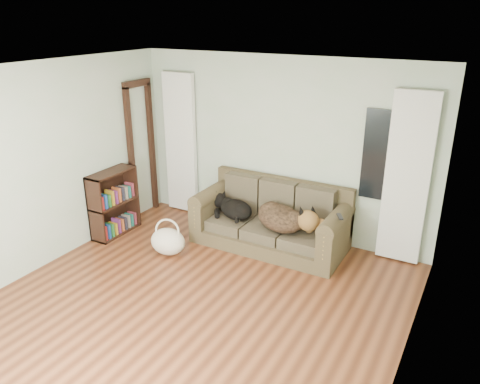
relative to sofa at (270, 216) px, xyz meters
The scene contains 15 objects.
floor 2.03m from the sofa, 93.22° to the right, with size 5.00×5.00×0.00m, color #4A2413.
ceiling 2.92m from the sofa, 93.22° to the right, with size 5.00×5.00×0.00m, color white.
wall_back 1.01m from the sofa, 101.94° to the left, with size 4.50×0.04×2.60m, color beige.
wall_left 3.19m from the sofa, 140.09° to the right, with size 0.04×5.00×2.60m, color beige.
wall_right 3.03m from the sofa, 42.72° to the right, with size 0.04×5.00×2.60m, color beige.
curtain_left 1.99m from the sofa, 166.20° to the left, with size 0.55×0.08×2.25m, color white.
curtain_right 1.88m from the sofa, 14.76° to the left, with size 0.55×0.08×2.25m, color white.
window_pane 1.71m from the sofa, 20.29° to the left, with size 0.50×0.03×1.20m, color black.
door_casing 2.39m from the sofa, behind, with size 0.07×0.60×2.10m, color black.
sofa is the anchor object (origin of this frame).
dog_black_lab 0.56m from the sofa, behind, with size 0.59×0.41×0.25m, color black.
dog_shepherd 0.27m from the sofa, 20.53° to the right, with size 0.79×0.56×0.35m, color black.
tv_remote 1.08m from the sofa, ahead, with size 0.05×0.17×0.02m, color black.
tote_bag 1.46m from the sofa, 141.00° to the right, with size 0.50×0.39×0.37m, color beige.
bookshelf 2.33m from the sofa, 161.15° to the right, with size 0.29×0.78×0.98m, color black.
Camera 1 is at (2.64, -3.47, 3.14)m, focal length 35.00 mm.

